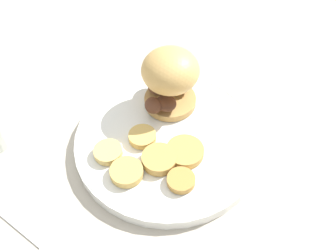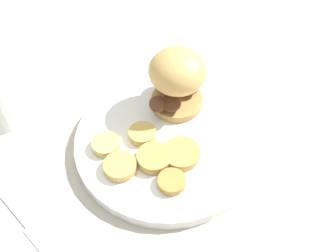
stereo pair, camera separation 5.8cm
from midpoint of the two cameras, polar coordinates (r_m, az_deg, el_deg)
The scene contains 10 objects.
ground_plane at distance 0.61m, azimuth 2.69°, elevation -2.88°, with size 4.00×4.00×0.00m, color #B2A899.
dinner_plate at distance 0.60m, azimuth 2.73°, elevation -2.23°, with size 0.28×0.28×0.02m.
sandwich at distance 0.61m, azimuth 4.03°, elevation 6.80°, with size 0.10×0.11×0.10m.
potato_round_0 at distance 0.59m, azimuth -0.97°, elevation -1.27°, with size 0.04×0.04×0.01m, color tan.
potato_round_1 at distance 0.57m, azimuth 4.83°, elevation -4.18°, with size 0.06×0.06×0.01m, color tan.
potato_round_2 at distance 0.58m, azimuth -6.19°, elevation -2.84°, with size 0.04×0.04×0.01m, color #DBB766.
potato_round_3 at distance 0.55m, azimuth 3.60°, elevation -8.24°, with size 0.04×0.04×0.01m, color #BC8942.
potato_round_4 at distance 0.56m, azimuth -4.03°, elevation -6.02°, with size 0.05×0.05×0.01m, color tan.
potato_round_5 at distance 0.56m, azimuth 0.92°, elevation -4.82°, with size 0.05×0.05×0.01m, color tan.
fork at distance 0.57m, azimuth -17.56°, elevation -12.51°, with size 0.16×0.05×0.00m.
Camera 2 is at (0.20, -0.31, 0.49)m, focal length 42.00 mm.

